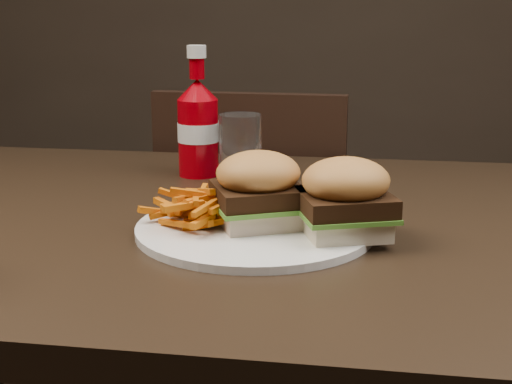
# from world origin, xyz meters

# --- Properties ---
(dining_table) EXTENTS (1.20, 0.80, 0.04)m
(dining_table) POSITION_xyz_m (0.00, 0.00, 0.73)
(dining_table) COLOR black
(dining_table) RESTS_ON ground
(chair_far) EXTENTS (0.41, 0.41, 0.04)m
(chair_far) POSITION_xyz_m (0.01, 0.63, 0.43)
(chair_far) COLOR black
(chair_far) RESTS_ON ground
(plate) EXTENTS (0.30, 0.30, 0.01)m
(plate) POSITION_xyz_m (0.10, -0.07, 0.76)
(plate) COLOR white
(plate) RESTS_ON dining_table
(sandwich_half_a) EXTENTS (0.12, 0.12, 0.02)m
(sandwich_half_a) POSITION_xyz_m (0.10, -0.07, 0.77)
(sandwich_half_a) COLOR beige
(sandwich_half_a) RESTS_ON plate
(sandwich_half_b) EXTENTS (0.12, 0.12, 0.02)m
(sandwich_half_b) POSITION_xyz_m (0.21, -0.09, 0.77)
(sandwich_half_b) COLOR beige
(sandwich_half_b) RESTS_ON plate
(fries_pile) EXTENTS (0.13, 0.13, 0.04)m
(fries_pile) POSITION_xyz_m (0.03, -0.07, 0.78)
(fries_pile) COLOR #D84D00
(fries_pile) RESTS_ON plate
(ketchup_bottle) EXTENTS (0.09, 0.09, 0.13)m
(ketchup_bottle) POSITION_xyz_m (-0.04, 0.22, 0.81)
(ketchup_bottle) COLOR #920008
(ketchup_bottle) RESTS_ON dining_table
(tumbler) EXTENTS (0.09, 0.09, 0.11)m
(tumbler) POSITION_xyz_m (0.03, 0.20, 0.81)
(tumbler) COLOR white
(tumbler) RESTS_ON dining_table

